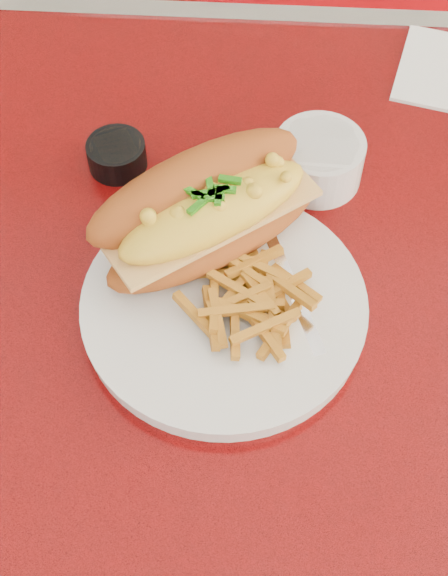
# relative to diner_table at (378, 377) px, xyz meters

# --- Properties ---
(ground) EXTENTS (8.00, 8.00, 0.00)m
(ground) POSITION_rel_diner_table_xyz_m (0.00, 0.00, -0.61)
(ground) COLOR silver
(ground) RESTS_ON ground
(diner_table) EXTENTS (1.23, 0.83, 0.77)m
(diner_table) POSITION_rel_diner_table_xyz_m (0.00, 0.00, 0.00)
(diner_table) COLOR red
(diner_table) RESTS_ON ground
(booth_bench_far) EXTENTS (1.20, 0.51, 0.90)m
(booth_bench_far) POSITION_rel_diner_table_xyz_m (0.00, 0.81, -0.32)
(booth_bench_far) COLOR #A20A10
(booth_bench_far) RESTS_ON ground
(dinner_plate) EXTENTS (0.28, 0.28, 0.02)m
(dinner_plate) POSITION_rel_diner_table_xyz_m (-0.17, -0.03, 0.17)
(dinner_plate) COLOR silver
(dinner_plate) RESTS_ON diner_table
(mac_hoagie) EXTENTS (0.24, 0.22, 0.10)m
(mac_hoagie) POSITION_rel_diner_table_xyz_m (-0.19, 0.04, 0.22)
(mac_hoagie) COLOR #A04C19
(mac_hoagie) RESTS_ON dinner_plate
(fries_pile) EXTENTS (0.12, 0.11, 0.03)m
(fries_pile) POSITION_rel_diner_table_xyz_m (-0.15, -0.03, 0.19)
(fries_pile) COLOR orange
(fries_pile) RESTS_ON dinner_plate
(fork) EXTENTS (0.07, 0.16, 0.00)m
(fork) POSITION_rel_diner_table_xyz_m (-0.11, 0.00, 0.18)
(fork) COLOR silver
(fork) RESTS_ON dinner_plate
(gravy_ramekin) EXTENTS (0.12, 0.12, 0.05)m
(gravy_ramekin) POSITION_rel_diner_table_xyz_m (-0.08, 0.14, 0.19)
(gravy_ramekin) COLOR silver
(gravy_ramekin) RESTS_ON diner_table
(sauce_cup_left) EXTENTS (0.07, 0.07, 0.03)m
(sauce_cup_left) POSITION_rel_diner_table_xyz_m (-0.29, 0.14, 0.18)
(sauce_cup_left) COLOR black
(sauce_cup_left) RESTS_ON diner_table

